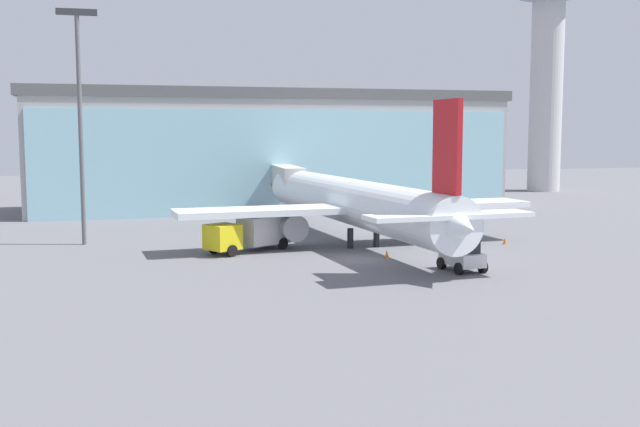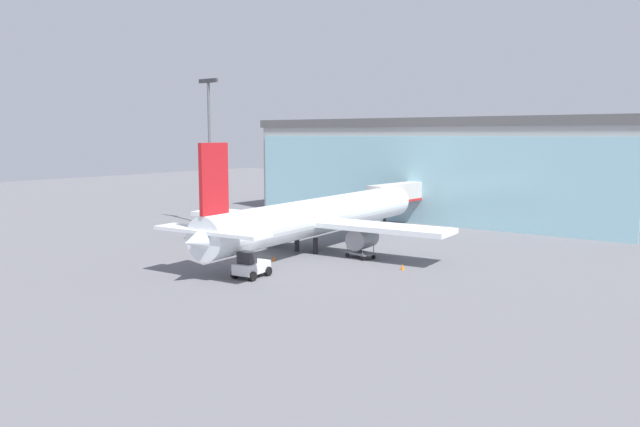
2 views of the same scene
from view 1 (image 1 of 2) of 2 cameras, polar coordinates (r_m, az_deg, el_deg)
The scene contains 11 objects.
ground at distance 55.20m, azimuth 3.38°, elevation -3.50°, with size 240.00×240.00×0.00m, color slate.
terminal_building at distance 91.62m, azimuth -3.72°, elevation 4.85°, with size 57.27×15.56×14.31m.
jet_bridge at distance 81.54m, azimuth -2.65°, elevation 2.69°, with size 2.76×12.85×5.68m.
control_tower at distance 124.89m, azimuth 16.93°, elevation 11.40°, with size 9.85×9.85×34.77m.
apron_light_mast at distance 64.69m, azimuth -17.83°, elevation 7.73°, with size 3.20×0.40×19.19m.
airplane at distance 62.36m, azimuth 2.59°, elevation 0.83°, with size 30.36×39.51×11.36m.
catering_truck at distance 58.96m, azimuth -5.27°, elevation -1.45°, with size 7.37×5.70×2.65m.
baggage_cart at distance 63.69m, azimuth 8.23°, elevation -1.79°, with size 3.10×2.21×1.50m.
pushback_tug at distance 51.15m, azimuth 10.84°, elevation -3.26°, with size 2.55×3.42×2.30m.
safety_cone_nose at distance 55.94m, azimuth 5.11°, elevation -3.10°, with size 0.36×0.36×0.55m, color orange.
safety_cone_wingtip at distance 64.32m, azimuth 13.92°, elevation -2.04°, with size 0.36×0.36×0.55m, color orange.
Camera 1 is at (-16.20, -51.95, 9.29)m, focal length 42.00 mm.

